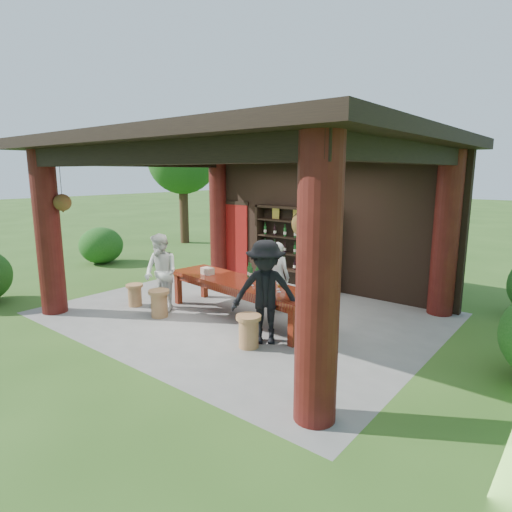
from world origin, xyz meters
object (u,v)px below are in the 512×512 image
Objects in this scene: tasting_table at (241,287)px; guest_man at (266,292)px; stool_far_left at (135,294)px; napkin_basket at (207,271)px; stool_near_right at (249,330)px; wine_shelf at (295,247)px; host at (277,277)px; stool_near_left at (159,303)px; guest_woman at (161,273)px.

tasting_table is 2.06× the size of guest_man.
stool_far_left is 1.72m from napkin_basket.
stool_near_right reaches higher than stool_far_left.
stool_far_left is (-1.80, -3.55, -0.77)m from wine_shelf.
stool_near_right is at bearing 103.74° from host.
host reaches higher than napkin_basket.
guest_man reaches higher than host.
stool_near_left is at bearing -110.34° from napkin_basket.
wine_shelf is 1.42× the size of guest_woman.
tasting_table is 1.54m from stool_near_right.
guest_man is (2.75, -0.00, 0.08)m from guest_woman.
stool_near_right is 2.13× the size of napkin_basket.
tasting_table is at bearing 59.36° from host.
stool_far_left is 1.86× the size of napkin_basket.
napkin_basket is (0.65, 0.71, 0.01)m from guest_woman.
guest_woman is at bearing 29.58° from host.
wine_shelf is at bearing 79.91° from guest_man.
wine_shelf is 0.63× the size of tasting_table.
guest_man is at bearing 2.68° from guest_woman.
guest_woman reaches higher than stool_near_right.
wine_shelf reaches higher than stool_near_right.
stool_near_left is 0.31× the size of guest_man.
stool_near_right is 0.38× the size of host.
guest_woman is (-2.66, 0.34, 0.52)m from stool_near_right.
stool_far_left is at bearing 146.47° from guest_man.
guest_woman is at bearing 13.88° from stool_far_left.
stool_near_left is 0.66m from guest_woman.
guest_man is (0.85, -1.50, 0.15)m from host.
guest_man is at bearing -31.46° from tasting_table.
guest_woman is at bearing 172.67° from stool_near_right.
host is at bearing 32.30° from napkin_basket.
stool_near_left is 2.56m from guest_man.
tasting_table is at bearing -79.32° from wine_shelf.
guest_man is (1.17, -0.71, 0.25)m from tasting_table.
host is at bearing 47.87° from stool_near_left.
stool_near_right is 2.74m from guest_woman.
stool_far_left is at bearing -158.95° from tasting_table.
napkin_basket is (-2.01, 1.05, 0.53)m from stool_near_right.
stool_near_left is 0.38× the size of host.
host reaches higher than stool_near_right.
wine_shelf is 4.18× the size of stool_near_right.
wine_shelf is 3.55m from guest_woman.
tasting_table is at bearing 0.15° from napkin_basket.
wine_shelf reaches higher than stool_far_left.
guest_man is (0.09, 0.34, 0.60)m from stool_near_right.
stool_near_right is 2.33m from napkin_basket.
tasting_table is 2.49m from stool_far_left.
tasting_table is 1.39m from guest_man.
napkin_basket is at bearing 69.66° from stool_near_left.
stool_far_left is at bearing 172.91° from stool_near_left.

